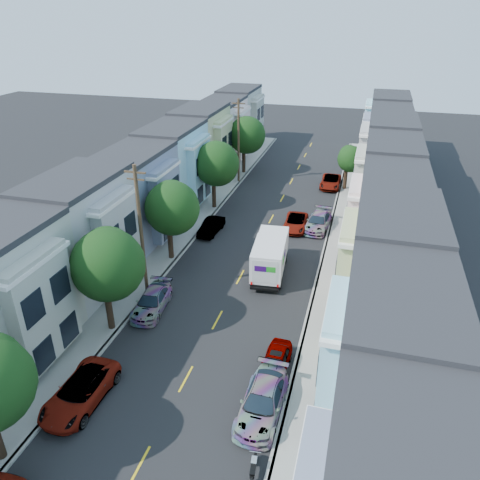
{
  "coord_description": "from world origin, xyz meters",
  "views": [
    {
      "loc": [
        8.67,
        -25.31,
        19.66
      ],
      "look_at": [
        -0.65,
        8.26,
        2.2
      ],
      "focal_mm": 35.0,
      "sensor_mm": 36.0,
      "label": 1
    }
  ],
  "objects_px": {
    "lead_sedan": "(296,223)",
    "parked_left_b": "(80,392)",
    "parked_left_d": "(211,227)",
    "parked_right_b": "(275,362)",
    "utility_pole_far": "(239,141)",
    "tree_d": "(216,164)",
    "parked_left_c": "(152,302)",
    "tree_b": "(107,265)",
    "tree_e": "(246,135)",
    "parked_right_a": "(262,402)",
    "parked_right_d": "(331,182)",
    "tree_far_r": "(350,159)",
    "utility_pole_near": "(141,232)",
    "tree_c": "(171,208)",
    "fedex_truck": "(270,255)",
    "motorcycle": "(254,468)",
    "parked_right_c": "(318,222)"
  },
  "relations": [
    {
      "from": "utility_pole_far",
      "to": "parked_right_b",
      "type": "distance_m",
      "value": 34.06
    },
    {
      "from": "parked_left_d",
      "to": "parked_right_b",
      "type": "height_order",
      "value": "parked_left_d"
    },
    {
      "from": "tree_far_r",
      "to": "utility_pole_near",
      "type": "relative_size",
      "value": 0.53
    },
    {
      "from": "tree_d",
      "to": "utility_pole_near",
      "type": "distance_m",
      "value": 17.26
    },
    {
      "from": "tree_c",
      "to": "utility_pole_near",
      "type": "distance_m",
      "value": 5.44
    },
    {
      "from": "tree_far_r",
      "to": "parked_right_a",
      "type": "relative_size",
      "value": 1.03
    },
    {
      "from": "tree_far_r",
      "to": "parked_right_b",
      "type": "relative_size",
      "value": 1.32
    },
    {
      "from": "utility_pole_far",
      "to": "parked_right_c",
      "type": "xyz_separation_m",
      "value": [
        11.2,
        -11.05,
        -4.41
      ]
    },
    {
      "from": "tree_e",
      "to": "parked_left_d",
      "type": "xyz_separation_m",
      "value": [
        1.4,
        -18.39,
        -4.36
      ]
    },
    {
      "from": "utility_pole_near",
      "to": "utility_pole_far",
      "type": "xyz_separation_m",
      "value": [
        0.0,
        26.0,
        0.0
      ]
    },
    {
      "from": "parked_left_d",
      "to": "parked_right_d",
      "type": "bearing_deg",
      "value": 62.47
    },
    {
      "from": "tree_b",
      "to": "tree_e",
      "type": "bearing_deg",
      "value": 90.0
    },
    {
      "from": "tree_b",
      "to": "lead_sedan",
      "type": "height_order",
      "value": "tree_b"
    },
    {
      "from": "tree_c",
      "to": "fedex_truck",
      "type": "distance_m",
      "value": 8.99
    },
    {
      "from": "tree_c",
      "to": "fedex_truck",
      "type": "xyz_separation_m",
      "value": [
        8.45,
        -0.14,
        -3.08
      ]
    },
    {
      "from": "tree_c",
      "to": "parked_left_d",
      "type": "bearing_deg",
      "value": 76.35
    },
    {
      "from": "tree_far_r",
      "to": "fedex_truck",
      "type": "distance_m",
      "value": 22.24
    },
    {
      "from": "tree_d",
      "to": "parked_right_d",
      "type": "xyz_separation_m",
      "value": [
        11.2,
        9.99,
        -4.3
      ]
    },
    {
      "from": "tree_e",
      "to": "parked_right_c",
      "type": "bearing_deg",
      "value": -52.58
    },
    {
      "from": "utility_pole_near",
      "to": "fedex_truck",
      "type": "distance_m",
      "value": 10.55
    },
    {
      "from": "tree_b",
      "to": "parked_right_d",
      "type": "height_order",
      "value": "tree_b"
    },
    {
      "from": "lead_sedan",
      "to": "parked_right_a",
      "type": "height_order",
      "value": "parked_right_a"
    },
    {
      "from": "tree_d",
      "to": "fedex_truck",
      "type": "height_order",
      "value": "tree_d"
    },
    {
      "from": "tree_d",
      "to": "parked_left_c",
      "type": "distance_m",
      "value": 19.83
    },
    {
      "from": "tree_far_r",
      "to": "parked_left_c",
      "type": "bearing_deg",
      "value": -112.15
    },
    {
      "from": "tree_e",
      "to": "parked_right_a",
      "type": "bearing_deg",
      "value": -73.92
    },
    {
      "from": "tree_d",
      "to": "parked_left_d",
      "type": "height_order",
      "value": "tree_d"
    },
    {
      "from": "parked_left_d",
      "to": "utility_pole_near",
      "type": "bearing_deg",
      "value": -93.23
    },
    {
      "from": "utility_pole_far",
      "to": "parked_right_b",
      "type": "height_order",
      "value": "utility_pole_far"
    },
    {
      "from": "tree_far_r",
      "to": "motorcycle",
      "type": "bearing_deg",
      "value": -92.21
    },
    {
      "from": "tree_far_r",
      "to": "parked_right_a",
      "type": "height_order",
      "value": "tree_far_r"
    },
    {
      "from": "lead_sedan",
      "to": "parked_left_b",
      "type": "distance_m",
      "value": 26.69
    },
    {
      "from": "parked_right_a",
      "to": "parked_right_c",
      "type": "bearing_deg",
      "value": 91.36
    },
    {
      "from": "utility_pole_near",
      "to": "motorcycle",
      "type": "relative_size",
      "value": 5.27
    },
    {
      "from": "parked_right_d",
      "to": "lead_sedan",
      "type": "bearing_deg",
      "value": -99.34
    },
    {
      "from": "tree_b",
      "to": "parked_left_b",
      "type": "xyz_separation_m",
      "value": [
        1.4,
        -6.35,
        -4.31
      ]
    },
    {
      "from": "tree_far_r",
      "to": "motorcycle",
      "type": "xyz_separation_m",
      "value": [
        -1.54,
        -39.91,
        -3.33
      ]
    },
    {
      "from": "fedex_truck",
      "to": "utility_pole_far",
      "type": "bearing_deg",
      "value": 107.2
    },
    {
      "from": "tree_d",
      "to": "parked_left_c",
      "type": "height_order",
      "value": "tree_d"
    },
    {
      "from": "tree_d",
      "to": "parked_left_b",
      "type": "distance_m",
      "value": 28.81
    },
    {
      "from": "parked_left_d",
      "to": "utility_pole_far",
      "type": "bearing_deg",
      "value": 99.3
    },
    {
      "from": "tree_d",
      "to": "tree_far_r",
      "type": "xyz_separation_m",
      "value": [
        13.2,
        9.66,
        -1.26
      ]
    },
    {
      "from": "lead_sedan",
      "to": "parked_left_c",
      "type": "distance_m",
      "value": 18.11
    },
    {
      "from": "tree_e",
      "to": "motorcycle",
      "type": "xyz_separation_m",
      "value": [
        11.65,
        -42.59,
        -4.63
      ]
    },
    {
      "from": "parked_right_a",
      "to": "parked_right_d",
      "type": "relative_size",
      "value": 1.04
    },
    {
      "from": "tree_c",
      "to": "tree_d",
      "type": "bearing_deg",
      "value": 90.0
    },
    {
      "from": "parked_right_a",
      "to": "parked_right_d",
      "type": "height_order",
      "value": "parked_right_a"
    },
    {
      "from": "utility_pole_far",
      "to": "parked_right_c",
      "type": "height_order",
      "value": "utility_pole_far"
    },
    {
      "from": "utility_pole_far",
      "to": "parked_right_b",
      "type": "bearing_deg",
      "value": -70.62
    },
    {
      "from": "utility_pole_far",
      "to": "parked_left_c",
      "type": "bearing_deg",
      "value": -87.14
    }
  ]
}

